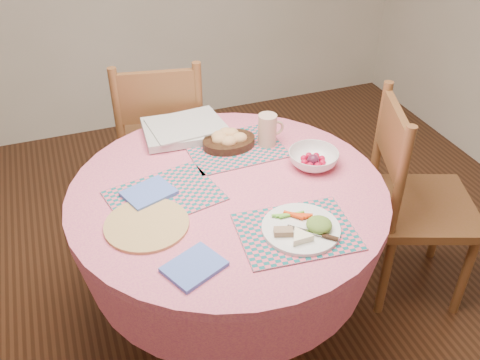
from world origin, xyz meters
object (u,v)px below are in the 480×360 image
at_px(wicker_trivet, 147,224).
at_px(bread_bowl, 228,139).
at_px(dinner_plate, 304,227).
at_px(latte_mug, 268,130).
at_px(fruit_bowl, 313,159).
at_px(chair_back, 162,140).
at_px(dining_table, 228,227).
at_px(chair_right, 413,199).

distance_m(wicker_trivet, bread_bowl, 0.60).
distance_m(dinner_plate, latte_mug, 0.59).
bearing_deg(fruit_bowl, wicker_trivet, -168.82).
bearing_deg(dinner_plate, chair_back, 102.12).
relative_size(wicker_trivet, dinner_plate, 1.10).
bearing_deg(latte_mug, wicker_trivet, -149.68).
relative_size(dining_table, latte_mug, 8.89).
height_order(wicker_trivet, dinner_plate, dinner_plate).
distance_m(chair_back, fruit_bowl, 0.95).
bearing_deg(wicker_trivet, latte_mug, 30.32).
bearing_deg(dining_table, wicker_trivet, -162.35).
distance_m(chair_right, dinner_plate, 0.78).
relative_size(chair_right, bread_bowl, 4.35).
height_order(wicker_trivet, latte_mug, latte_mug).
height_order(chair_back, wicker_trivet, chair_back).
xyz_separation_m(dining_table, wicker_trivet, (-0.34, -0.11, 0.20)).
xyz_separation_m(dining_table, chair_right, (0.85, -0.06, -0.03)).
height_order(dining_table, wicker_trivet, wicker_trivet).
xyz_separation_m(bread_bowl, fruit_bowl, (0.28, -0.26, -0.01)).
bearing_deg(latte_mug, chair_right, -27.84).
relative_size(dining_table, dinner_plate, 4.53).
xyz_separation_m(chair_back, fruit_bowl, (0.47, -0.79, 0.26)).
xyz_separation_m(dining_table, fruit_bowl, (0.38, 0.03, 0.23)).
bearing_deg(latte_mug, dining_table, -137.29).
bearing_deg(chair_right, latte_mug, 82.62).
xyz_separation_m(chair_right, latte_mug, (-0.59, 0.31, 0.30)).
relative_size(wicker_trivet, latte_mug, 2.15).
relative_size(dinner_plate, bread_bowl, 1.19).
xyz_separation_m(dining_table, latte_mug, (0.27, 0.25, 0.27)).
bearing_deg(latte_mug, chair_back, 121.67).
relative_size(chair_back, bread_bowl, 4.36).
bearing_deg(bread_bowl, dining_table, -109.60).
bearing_deg(dining_table, fruit_bowl, 5.14).
bearing_deg(bread_bowl, chair_back, 109.64).
bearing_deg(fruit_bowl, bread_bowl, 137.15).
height_order(dinner_plate, bread_bowl, bread_bowl).
height_order(bread_bowl, latte_mug, latte_mug).
bearing_deg(wicker_trivet, chair_right, 2.25).
height_order(chair_right, bread_bowl, chair_right).
height_order(chair_right, dinner_plate, chair_right).
bearing_deg(fruit_bowl, chair_back, 120.68).
xyz_separation_m(dining_table, dinner_plate, (0.16, -0.33, 0.22)).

